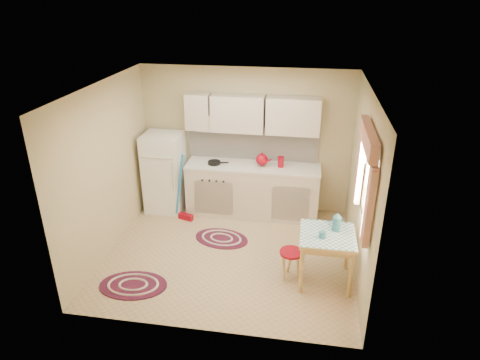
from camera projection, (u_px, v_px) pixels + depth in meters
name	position (u px, v px, depth m)	size (l,w,h in m)	color
room_shell	(242.00, 149.00, 5.98)	(3.64, 3.60, 2.52)	tan
fridge	(165.00, 173.00, 7.48)	(0.65, 0.60, 1.40)	white
broom	(184.00, 188.00, 7.14)	(0.28, 0.12, 1.20)	#2281D5
base_cabinets	(253.00, 191.00, 7.41)	(2.25, 0.60, 0.88)	beige
countertop	(253.00, 166.00, 7.22)	(2.27, 0.62, 0.04)	silver
frying_pan	(214.00, 163.00, 7.25)	(0.21, 0.21, 0.05)	black
red_kettle	(262.00, 160.00, 7.14)	(0.22, 0.20, 0.22)	maroon
red_canister	(281.00, 163.00, 7.11)	(0.10, 0.10, 0.16)	maroon
table	(325.00, 258.00, 5.72)	(0.72, 0.72, 0.72)	#E3BE71
stool	(291.00, 264.00, 5.84)	(0.31, 0.31, 0.42)	maroon
coffee_pot	(337.00, 222.00, 5.61)	(0.14, 0.12, 0.27)	#296B7E
mug	(322.00, 235.00, 5.47)	(0.09, 0.09, 0.10)	#296B7E
rug_center	(222.00, 238.00, 6.81)	(0.87, 0.58, 0.02)	maroon
rug_left	(133.00, 285.00, 5.75)	(0.92, 0.61, 0.02)	maroon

